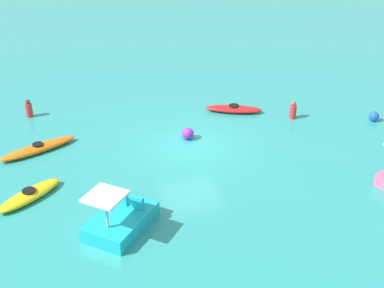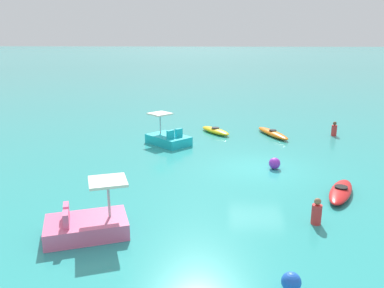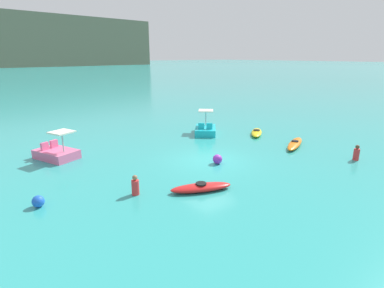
% 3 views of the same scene
% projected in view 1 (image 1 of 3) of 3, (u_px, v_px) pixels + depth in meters
% --- Properties ---
extents(ground_plane, '(600.00, 600.00, 0.00)m').
position_uv_depth(ground_plane, '(191.00, 147.00, 20.95)').
color(ground_plane, teal).
extents(kayak_red, '(2.79, 1.79, 0.37)m').
position_uv_depth(kayak_red, '(234.00, 109.00, 24.02)').
color(kayak_red, red).
rests_on(kayak_red, ground_plane).
extents(kayak_orange, '(3.31, 1.92, 0.37)m').
position_uv_depth(kayak_orange, '(38.00, 148.00, 20.48)').
color(kayak_orange, orange).
rests_on(kayak_orange, ground_plane).
extents(kayak_yellow, '(2.53, 2.18, 0.37)m').
position_uv_depth(kayak_yellow, '(30.00, 195.00, 17.41)').
color(kayak_yellow, yellow).
rests_on(kayak_yellow, ground_plane).
extents(pedal_boat_cyan, '(2.73, 2.78, 1.68)m').
position_uv_depth(pedal_boat_cyan, '(121.00, 220.00, 15.85)').
color(pedal_boat_cyan, '#19B7C6').
rests_on(pedal_boat_cyan, ground_plane).
extents(buoy_blue, '(0.47, 0.47, 0.47)m').
position_uv_depth(buoy_blue, '(374.00, 116.00, 23.10)').
color(buoy_blue, blue).
rests_on(buoy_blue, ground_plane).
extents(buoy_purple, '(0.52, 0.52, 0.52)m').
position_uv_depth(buoy_purple, '(188.00, 134.00, 21.45)').
color(buoy_purple, purple).
rests_on(buoy_purple, ground_plane).
extents(person_near_shore, '(0.45, 0.45, 0.88)m').
position_uv_depth(person_near_shore, '(293.00, 111.00, 23.29)').
color(person_near_shore, red).
rests_on(person_near_shore, ground_plane).
extents(person_by_kayaks, '(0.40, 0.40, 0.88)m').
position_uv_depth(person_by_kayaks, '(29.00, 109.00, 23.46)').
color(person_by_kayaks, red).
rests_on(person_by_kayaks, ground_plane).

